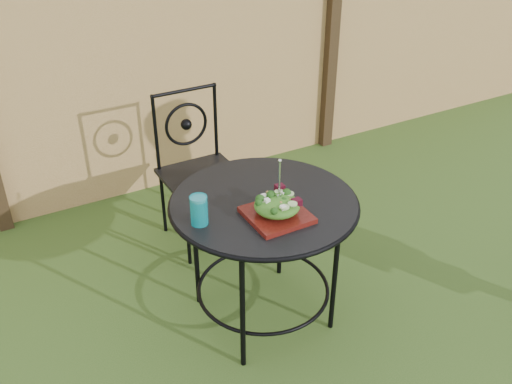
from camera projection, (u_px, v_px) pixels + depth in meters
ground at (361, 370)px, 2.76m from camera, size 60.00×60.00×0.00m
fence at (174, 57)px, 3.92m from camera, size 8.00×0.12×1.90m
patio_table at (264, 224)px, 2.81m from camera, size 0.92×0.92×0.72m
patio_chair at (198, 166)px, 3.51m from camera, size 0.46×0.46×0.95m
salad_plate at (277, 215)px, 2.61m from camera, size 0.27×0.27×0.02m
salad at (277, 205)px, 2.58m from camera, size 0.21×0.21×0.08m
fork at (279, 180)px, 2.52m from camera, size 0.01×0.01×0.18m
drinking_glass at (199, 210)px, 2.53m from camera, size 0.08×0.08×0.14m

